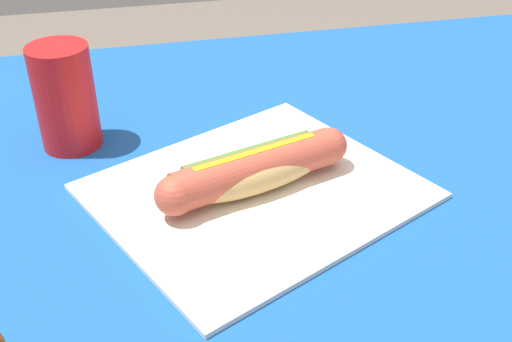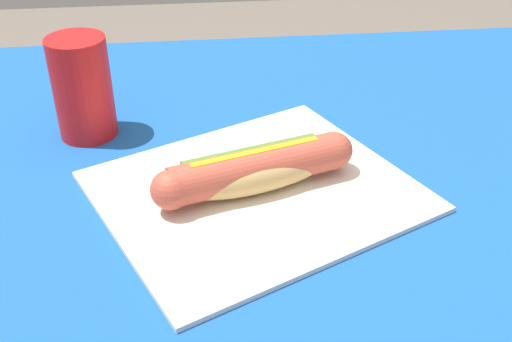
{
  "view_description": "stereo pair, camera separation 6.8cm",
  "coord_description": "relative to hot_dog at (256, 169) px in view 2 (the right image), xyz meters",
  "views": [
    {
      "loc": [
        -0.19,
        -0.52,
        1.13
      ],
      "look_at": [
        -0.06,
        0.03,
        0.76
      ],
      "focal_mm": 43.46,
      "sensor_mm": 36.0,
      "label": 1
    },
    {
      "loc": [
        -0.13,
        -0.53,
        1.13
      ],
      "look_at": [
        -0.06,
        0.03,
        0.76
      ],
      "focal_mm": 43.46,
      "sensor_mm": 36.0,
      "label": 2
    }
  ],
  "objects": [
    {
      "name": "dining_table",
      "position": [
        0.06,
        -0.03,
        -0.15
      ],
      "size": [
        1.21,
        1.02,
        0.73
      ],
      "color": "brown",
      "rests_on": "ground"
    },
    {
      "name": "paper_wrapper",
      "position": [
        0.0,
        -0.0,
        -0.03
      ],
      "size": [
        0.42,
        0.4,
        0.01
      ],
      "primitive_type": "cube",
      "rotation": [
        0.0,
        0.0,
        0.44
      ],
      "color": "silver",
      "rests_on": "dining_table"
    },
    {
      "name": "hot_dog",
      "position": [
        0.0,
        0.0,
        0.0
      ],
      "size": [
        0.23,
        0.1,
        0.05
      ],
      "color": "tan",
      "rests_on": "paper_wrapper"
    },
    {
      "name": "drinking_cup",
      "position": [
        -0.2,
        0.16,
        0.03
      ],
      "size": [
        0.07,
        0.07,
        0.13
      ],
      "primitive_type": "cylinder",
      "color": "red",
      "rests_on": "dining_table"
    }
  ]
}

